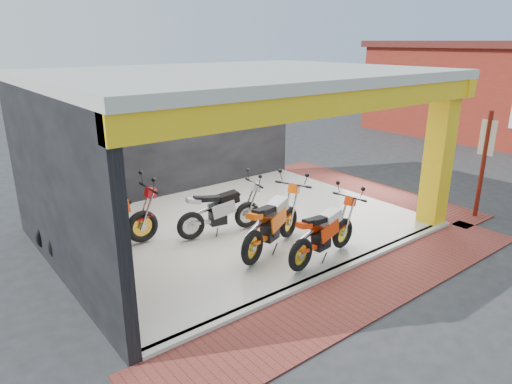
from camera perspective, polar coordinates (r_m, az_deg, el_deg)
ground at (r=9.70m, az=5.19°, el=-7.97°), size 80.00×80.00×0.00m
showroom_floor at (r=11.08m, az=-1.92°, el=-4.15°), size 8.00×6.00×0.10m
showroom_ceiling at (r=10.25m, az=-2.13°, el=14.50°), size 8.40×6.40×0.20m
back_wall at (r=13.11m, az=-10.13°, el=6.92°), size 8.20×0.20×3.50m
left_wall at (r=8.86m, az=-23.91°, el=0.07°), size 0.20×6.20×3.50m
corner_column at (r=11.52m, az=21.87°, el=4.30°), size 0.50×0.50×3.50m
header_beam_front at (r=8.07m, az=10.83°, el=11.00°), size 8.40×0.30×0.40m
header_beam_right at (r=13.04m, az=12.63°, el=13.59°), size 0.30×6.40×0.40m
floor_kerb at (r=9.05m, az=9.69°, el=-9.86°), size 8.00×0.20×0.10m
paver_front at (r=8.64m, az=13.57°, el=-11.86°), size 9.00×1.40×0.03m
paver_right at (r=14.28m, az=13.77°, el=0.41°), size 1.40×7.00×0.03m
signpost at (r=12.58m, az=26.58°, el=3.52°), size 0.11×0.38×2.71m
moto_hero at (r=9.67m, az=10.86°, el=-3.34°), size 2.28×1.11×1.34m
moto_row_a at (r=10.02m, az=4.09°, el=-1.94°), size 2.52×1.66×1.44m
moto_row_b at (r=10.51m, az=-1.11°, el=-1.27°), size 2.25×1.15×1.31m
moto_row_c at (r=10.04m, az=-14.17°, el=-2.36°), size 2.43×0.97×1.47m
moto_row_d at (r=11.07m, az=-19.09°, el=-1.63°), size 2.07×1.25×1.19m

